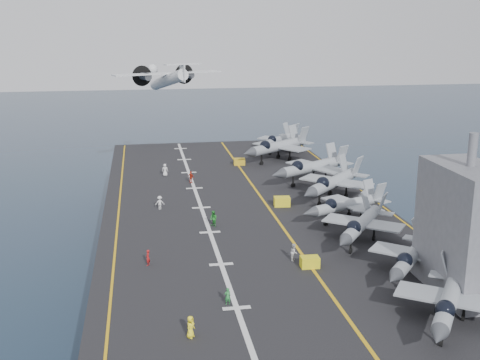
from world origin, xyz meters
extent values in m
plane|color=#142135|center=(0.00, 0.00, 0.00)|extent=(500.00, 500.00, 0.00)
cube|color=#56595E|center=(0.00, 0.00, 5.00)|extent=(36.00, 90.00, 10.00)
cube|color=black|center=(0.00, 0.00, 10.20)|extent=(38.00, 92.00, 0.40)
cube|color=gold|center=(3.00, 0.00, 10.42)|extent=(0.35, 90.00, 0.02)
cube|color=silver|center=(-6.00, 0.00, 10.42)|extent=(0.50, 90.00, 0.02)
cube|color=gold|center=(-17.00, 0.00, 10.42)|extent=(0.25, 90.00, 0.02)
cube|color=gold|center=(18.50, 0.00, 10.42)|extent=(0.25, 90.00, 0.02)
imported|color=yellow|center=(-10.42, -34.36, 11.32)|extent=(1.23, 1.32, 1.84)
imported|color=#B21919|center=(-13.48, -18.94, 11.24)|extent=(0.98, 1.18, 1.69)
imported|color=#228529|center=(-5.31, -7.94, 11.40)|extent=(1.28, 1.44, 2.01)
imported|color=silver|center=(-11.54, 0.20, 11.34)|extent=(1.12, 0.75, 1.87)
imported|color=#B4230F|center=(-6.22, 13.27, 11.34)|extent=(1.33, 1.33, 1.88)
imported|color=silver|center=(-10.01, 18.39, 11.42)|extent=(1.23, 0.82, 2.03)
imported|color=#267C37|center=(-6.67, -29.15, 11.20)|extent=(1.06, 0.81, 1.60)
imported|color=silver|center=(1.73, -20.10, 11.32)|extent=(1.11, 1.30, 1.84)
camera|label=1|loc=(-13.67, -77.55, 34.68)|focal=45.00mm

